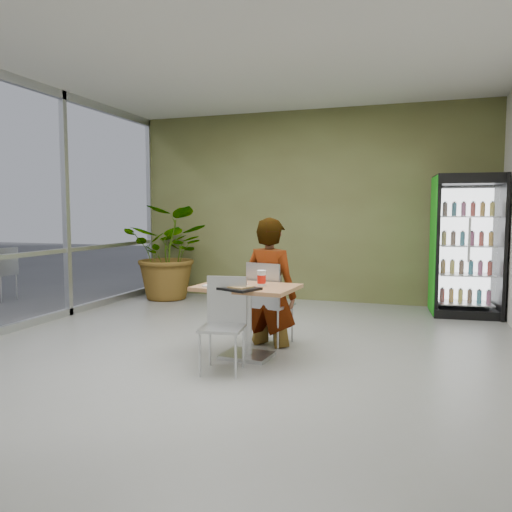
{
  "coord_description": "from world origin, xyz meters",
  "views": [
    {
      "loc": [
        1.85,
        -4.79,
        1.5
      ],
      "look_at": [
        0.07,
        0.57,
        1.0
      ],
      "focal_mm": 35.0,
      "sensor_mm": 36.0,
      "label": 1
    }
  ],
  "objects_px": {
    "dining_table": "(247,306)",
    "cafeteria_tray": "(237,288)",
    "chair_near": "(225,316)",
    "seated_woman": "(270,295)",
    "beverage_fridge": "(466,246)",
    "soda_cup": "(262,278)",
    "potted_plant": "(170,253)",
    "chair_far": "(267,297)"
  },
  "relations": [
    {
      "from": "seated_woman",
      "to": "cafeteria_tray",
      "type": "bearing_deg",
      "value": 96.72
    },
    {
      "from": "chair_near",
      "to": "potted_plant",
      "type": "distance_m",
      "value": 4.07
    },
    {
      "from": "chair_far",
      "to": "beverage_fridge",
      "type": "distance_m",
      "value": 3.38
    },
    {
      "from": "soda_cup",
      "to": "cafeteria_tray",
      "type": "height_order",
      "value": "soda_cup"
    },
    {
      "from": "chair_far",
      "to": "cafeteria_tray",
      "type": "height_order",
      "value": "chair_far"
    },
    {
      "from": "chair_far",
      "to": "cafeteria_tray",
      "type": "relative_size",
      "value": 2.32
    },
    {
      "from": "dining_table",
      "to": "cafeteria_tray",
      "type": "bearing_deg",
      "value": -90.24
    },
    {
      "from": "seated_woman",
      "to": "cafeteria_tray",
      "type": "relative_size",
      "value": 4.3
    },
    {
      "from": "seated_woman",
      "to": "potted_plant",
      "type": "bearing_deg",
      "value": -30.71
    },
    {
      "from": "beverage_fridge",
      "to": "potted_plant",
      "type": "distance_m",
      "value": 4.72
    },
    {
      "from": "chair_far",
      "to": "soda_cup",
      "type": "xyz_separation_m",
      "value": [
        0.09,
        -0.51,
        0.28
      ]
    },
    {
      "from": "chair_far",
      "to": "chair_near",
      "type": "xyz_separation_m",
      "value": [
        -0.13,
        -0.95,
        -0.03
      ]
    },
    {
      "from": "chair_far",
      "to": "dining_table",
      "type": "bearing_deg",
      "value": 95.6
    },
    {
      "from": "chair_far",
      "to": "chair_near",
      "type": "distance_m",
      "value": 0.96
    },
    {
      "from": "cafeteria_tray",
      "to": "beverage_fridge",
      "type": "relative_size",
      "value": 0.2
    },
    {
      "from": "chair_far",
      "to": "soda_cup",
      "type": "height_order",
      "value": "chair_far"
    },
    {
      "from": "seated_woman",
      "to": "soda_cup",
      "type": "bearing_deg",
      "value": 109.89
    },
    {
      "from": "chair_far",
      "to": "soda_cup",
      "type": "bearing_deg",
      "value": 112.87
    },
    {
      "from": "chair_far",
      "to": "beverage_fridge",
      "type": "xyz_separation_m",
      "value": [
        2.24,
        2.48,
        0.47
      ]
    },
    {
      "from": "chair_near",
      "to": "dining_table",
      "type": "bearing_deg",
      "value": 72.77
    },
    {
      "from": "beverage_fridge",
      "to": "chair_far",
      "type": "bearing_deg",
      "value": -137.46
    },
    {
      "from": "soda_cup",
      "to": "potted_plant",
      "type": "distance_m",
      "value": 3.86
    },
    {
      "from": "dining_table",
      "to": "cafeteria_tray",
      "type": "xyz_separation_m",
      "value": [
        -0.0,
        -0.28,
        0.23
      ]
    },
    {
      "from": "dining_table",
      "to": "chair_near",
      "type": "bearing_deg",
      "value": -99.62
    },
    {
      "from": "chair_near",
      "to": "seated_woman",
      "type": "bearing_deg",
      "value": 73.5
    },
    {
      "from": "dining_table",
      "to": "chair_near",
      "type": "xyz_separation_m",
      "value": [
        -0.07,
        -0.43,
        -0.02
      ]
    },
    {
      "from": "cafeteria_tray",
      "to": "potted_plant",
      "type": "distance_m",
      "value": 3.99
    },
    {
      "from": "chair_near",
      "to": "potted_plant",
      "type": "bearing_deg",
      "value": 117.54
    },
    {
      "from": "dining_table",
      "to": "chair_far",
      "type": "distance_m",
      "value": 0.52
    },
    {
      "from": "chair_near",
      "to": "cafeteria_tray",
      "type": "relative_size",
      "value": 2.18
    },
    {
      "from": "soda_cup",
      "to": "chair_near",
      "type": "bearing_deg",
      "value": -117.66
    },
    {
      "from": "chair_far",
      "to": "cafeteria_tray",
      "type": "bearing_deg",
      "value": 97.9
    },
    {
      "from": "chair_near",
      "to": "chair_far",
      "type": "bearing_deg",
      "value": 74.32
    },
    {
      "from": "dining_table",
      "to": "seated_woman",
      "type": "relative_size",
      "value": 0.6
    },
    {
      "from": "dining_table",
      "to": "seated_woman",
      "type": "xyz_separation_m",
      "value": [
        0.08,
        0.56,
        0.03
      ]
    },
    {
      "from": "soda_cup",
      "to": "dining_table",
      "type": "bearing_deg",
      "value": -178.08
    },
    {
      "from": "seated_woman",
      "to": "soda_cup",
      "type": "height_order",
      "value": "seated_woman"
    },
    {
      "from": "seated_woman",
      "to": "soda_cup",
      "type": "relative_size",
      "value": 10.8
    },
    {
      "from": "chair_far",
      "to": "potted_plant",
      "type": "height_order",
      "value": "potted_plant"
    },
    {
      "from": "seated_woman",
      "to": "potted_plant",
      "type": "relative_size",
      "value": 1.08
    },
    {
      "from": "chair_far",
      "to": "chair_near",
      "type": "bearing_deg",
      "value": 94.29
    },
    {
      "from": "seated_woman",
      "to": "beverage_fridge",
      "type": "relative_size",
      "value": 0.86
    }
  ]
}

